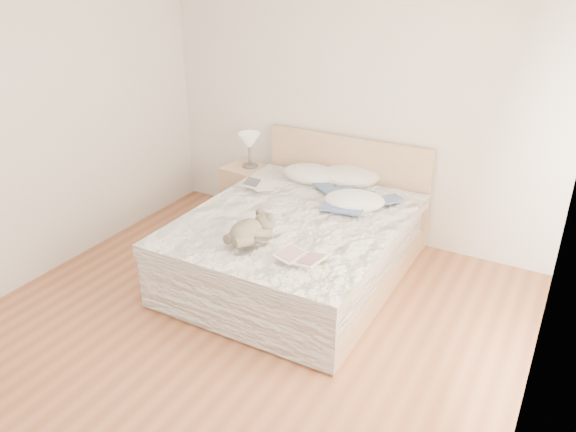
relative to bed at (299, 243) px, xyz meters
The scene contains 15 objects.
floor 1.23m from the bed, 90.00° to the right, with size 4.00×4.50×0.00m, color brown.
wall_back 1.49m from the bed, 90.00° to the left, with size 4.00×0.02×2.70m, color silver.
wall_left 2.55m from the bed, 149.21° to the right, with size 0.02×4.50×2.70m, color silver.
wall_right 2.55m from the bed, 30.79° to the right, with size 0.02×4.50×2.70m, color silver.
window 2.46m from the bed, 24.16° to the right, with size 0.02×1.30×1.10m, color white.
bed is the anchor object (origin of this frame).
nightstand 1.33m from the bed, 142.69° to the left, with size 0.45×0.40×0.56m, color tan.
table_lamp 1.43m from the bed, 141.16° to the left, with size 0.25×0.25×0.36m.
pillow_left 0.88m from the bed, 110.23° to the left, with size 0.58×0.40×0.17m, color silver.
pillow_middle 0.95m from the bed, 86.07° to the left, with size 0.62×0.43×0.19m, color white.
pillow_right 0.61m from the bed, 48.07° to the left, with size 0.54×0.38×0.16m, color white.
blouse 0.57m from the bed, 52.96° to the left, with size 0.58×0.62×0.02m, color #34466E, non-canonical shape.
photo_book 0.73m from the bed, 153.06° to the left, with size 0.34×0.24×0.03m, color silver.
childrens_book 0.89m from the bed, 61.76° to the right, with size 0.34×0.23×0.02m, color #FBE7C7.
teddy_bear 0.79m from the bed, 96.91° to the right, with size 0.26×0.37×0.20m, color brown, non-canonical shape.
Camera 1 is at (2.01, -2.65, 2.64)m, focal length 35.00 mm.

